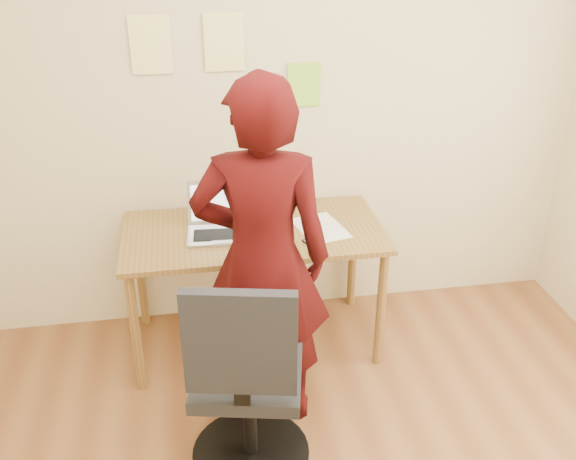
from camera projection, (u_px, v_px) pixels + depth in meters
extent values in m
cube|color=beige|center=(282.00, 98.00, 3.55)|extent=(3.50, 0.04, 2.70)
cube|color=olive|center=(253.00, 233.00, 3.47)|extent=(1.40, 0.70, 0.03)
cylinder|color=olive|center=(136.00, 333.00, 3.28)|extent=(0.05, 0.05, 0.71)
cylinder|color=olive|center=(381.00, 309.00, 3.47)|extent=(0.05, 0.05, 0.71)
cylinder|color=olive|center=(140.00, 273.00, 3.80)|extent=(0.05, 0.05, 0.71)
cylinder|color=olive|center=(353.00, 255.00, 3.99)|extent=(0.05, 0.05, 0.71)
cube|color=#B2B2B9|center=(220.00, 235.00, 3.39)|extent=(0.36, 0.26, 0.02)
cube|color=black|center=(220.00, 234.00, 3.39)|extent=(0.29, 0.15, 0.00)
cube|color=#B2B2B9|center=(219.00, 202.00, 3.47)|extent=(0.35, 0.09, 0.23)
cube|color=white|center=(219.00, 202.00, 3.47)|extent=(0.30, 0.07, 0.19)
cube|color=white|center=(320.00, 228.00, 3.48)|extent=(0.30, 0.38, 0.00)
cube|color=black|center=(312.00, 244.00, 3.31)|extent=(0.09, 0.13, 0.01)
cube|color=#3F4C59|center=(312.00, 243.00, 3.31)|extent=(0.08, 0.10, 0.00)
cube|color=#FFF498|center=(151.00, 45.00, 3.28)|extent=(0.21, 0.00, 0.30)
cube|color=#FFF498|center=(224.00, 42.00, 3.33)|extent=(0.21, 0.00, 0.30)
cube|color=#98DF32|center=(304.00, 85.00, 3.51)|extent=(0.18, 0.00, 0.24)
cube|color=black|center=(248.00, 374.00, 2.80)|extent=(0.55, 0.55, 0.06)
cube|color=black|center=(240.00, 343.00, 2.45)|extent=(0.44, 0.14, 0.46)
cube|color=black|center=(242.00, 390.00, 2.56)|extent=(0.07, 0.05, 0.13)
cylinder|color=black|center=(250.00, 418.00, 2.91)|extent=(0.06, 0.06, 0.46)
cylinder|color=black|center=(251.00, 453.00, 3.01)|extent=(0.55, 0.55, 0.03)
imported|color=#330707|center=(262.00, 260.00, 2.91)|extent=(0.70, 0.52, 1.74)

